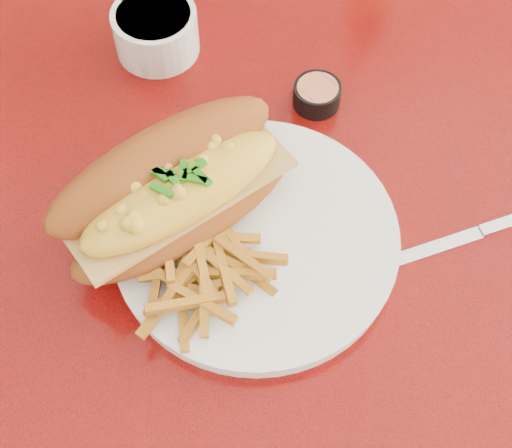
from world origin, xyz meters
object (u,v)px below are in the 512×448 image
object	(u,v)px
booth_bench_far	(143,17)
mac_hoagie	(175,189)
diner_table	(252,261)
knife	(473,234)
gravy_ramekin	(156,30)
fork	(309,236)
dinner_plate	(256,239)
sauce_cup_right	(317,94)

from	to	relation	value
booth_bench_far	mac_hoagie	xyz separation A→B (m)	(-0.08, -0.83, 0.55)
diner_table	knife	xyz separation A→B (m)	(0.20, -0.12, 0.16)
mac_hoagie	gravy_ramekin	size ratio (longest dim) A/B	2.29
gravy_ramekin	booth_bench_far	bearing A→B (deg)	85.54
gravy_ramekin	fork	bearing A→B (deg)	-75.47
diner_table	mac_hoagie	size ratio (longest dim) A/B	4.51
booth_bench_far	gravy_ramekin	size ratio (longest dim) A/B	10.06
dinner_plate	sauce_cup_right	world-z (taller)	sauce_cup_right
diner_table	gravy_ramekin	distance (m)	0.30
fork	gravy_ramekin	bearing A→B (deg)	-19.67
mac_hoagie	knife	xyz separation A→B (m)	(0.28, -0.10, -0.06)
mac_hoagie	knife	bearing A→B (deg)	-38.62
diner_table	dinner_plate	bearing A→B (deg)	-102.58
mac_hoagie	gravy_ramekin	distance (m)	0.25
booth_bench_far	gravy_ramekin	bearing A→B (deg)	-94.46
gravy_ramekin	sauce_cup_right	bearing A→B (deg)	-41.98
mac_hoagie	gravy_ramekin	bearing A→B (deg)	63.32
booth_bench_far	sauce_cup_right	distance (m)	0.88
diner_table	knife	bearing A→B (deg)	-31.17
sauce_cup_right	diner_table	bearing A→B (deg)	-139.36
dinner_plate	knife	world-z (taller)	dinner_plate
diner_table	booth_bench_far	distance (m)	0.87
fork	knife	xyz separation A→B (m)	(0.16, -0.04, -0.02)
gravy_ramekin	sauce_cup_right	distance (m)	0.20
fork	sauce_cup_right	xyz separation A→B (m)	(0.07, 0.17, -0.01)
mac_hoagie	dinner_plate	bearing A→B (deg)	-53.11
diner_table	fork	size ratio (longest dim) A/B	10.50
diner_table	mac_hoagie	distance (m)	0.24
mac_hoagie	sauce_cup_right	bearing A→B (deg)	11.98
diner_table	knife	size ratio (longest dim) A/B	6.83
diner_table	gravy_ramekin	world-z (taller)	gravy_ramekin
fork	booth_bench_far	bearing A→B (deg)	-31.96
mac_hoagie	fork	xyz separation A→B (m)	(0.11, -0.06, -0.05)
booth_bench_far	knife	world-z (taller)	booth_bench_far
dinner_plate	sauce_cup_right	bearing A→B (deg)	52.20
fork	knife	bearing A→B (deg)	-137.41
sauce_cup_right	knife	world-z (taller)	sauce_cup_right
mac_hoagie	sauce_cup_right	world-z (taller)	mac_hoagie
dinner_plate	gravy_ramekin	size ratio (longest dim) A/B	3.14
dinner_plate	mac_hoagie	xyz separation A→B (m)	(-0.07, 0.05, 0.06)
knife	gravy_ramekin	bearing A→B (deg)	122.62
mac_hoagie	knife	distance (m)	0.30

